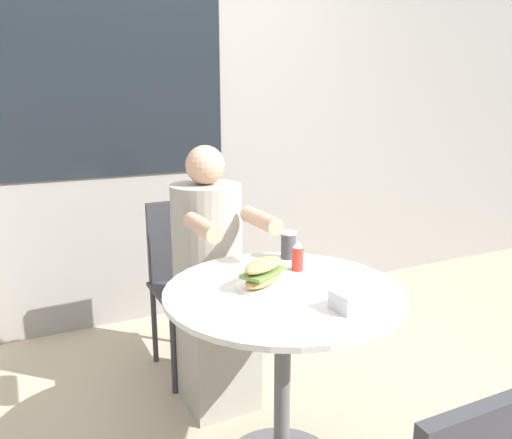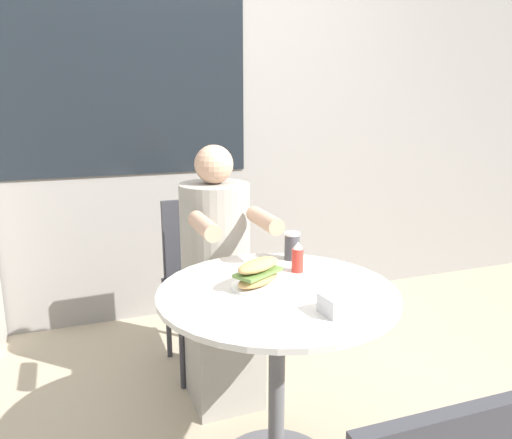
% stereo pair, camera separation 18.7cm
% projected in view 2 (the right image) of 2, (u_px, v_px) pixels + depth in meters
% --- Properties ---
extents(storefront_wall, '(8.00, 0.09, 2.80)m').
position_uv_depth(storefront_wall, '(177.00, 95.00, 3.04)').
color(storefront_wall, gray).
rests_on(storefront_wall, ground_plane).
extents(cafe_table, '(0.84, 0.84, 0.74)m').
position_uv_depth(cafe_table, '(277.00, 340.00, 1.77)').
color(cafe_table, beige).
rests_on(cafe_table, ground_plane).
extents(diner_chair, '(0.39, 0.39, 0.87)m').
position_uv_depth(diner_chair, '(200.00, 267.00, 2.62)').
color(diner_chair, '#333338').
rests_on(diner_chair, ground_plane).
extents(seated_diner, '(0.33, 0.57, 1.19)m').
position_uv_depth(seated_diner, '(218.00, 290.00, 2.30)').
color(seated_diner, gray).
rests_on(seated_diner, ground_plane).
extents(sandwich_on_plate, '(0.21, 0.19, 0.10)m').
position_uv_depth(sandwich_on_plate, '(258.00, 275.00, 1.74)').
color(sandwich_on_plate, white).
rests_on(sandwich_on_plate, cafe_table).
extents(drink_cup, '(0.06, 0.06, 0.11)m').
position_uv_depth(drink_cup, '(292.00, 246.00, 2.04)').
color(drink_cup, '#424247').
rests_on(drink_cup, cafe_table).
extents(napkin_box, '(0.10, 0.10, 0.06)m').
position_uv_depth(napkin_box, '(337.00, 304.00, 1.53)').
color(napkin_box, silver).
rests_on(napkin_box, cafe_table).
extents(condiment_bottle, '(0.05, 0.05, 0.12)m').
position_uv_depth(condiment_bottle, '(298.00, 257.00, 1.89)').
color(condiment_bottle, red).
rests_on(condiment_bottle, cafe_table).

